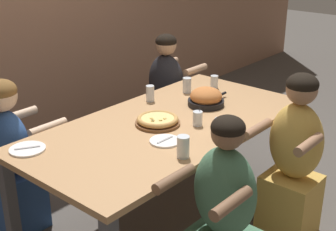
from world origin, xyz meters
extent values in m
plane|color=#514C47|center=(0.00, 0.00, 0.00)|extent=(18.00, 18.00, 0.00)
cube|color=tan|center=(0.00, 0.00, 0.73)|extent=(2.04, 1.02, 0.04)
cube|color=#4C4C51|center=(0.96, -0.45, 0.36)|extent=(0.07, 0.07, 0.71)
cube|color=#4C4C51|center=(-0.96, 0.45, 0.36)|extent=(0.07, 0.07, 0.71)
cube|color=#4C4C51|center=(0.96, 0.45, 0.36)|extent=(0.07, 0.07, 0.71)
cylinder|color=brown|center=(-0.07, 0.03, 0.76)|extent=(0.30, 0.30, 0.02)
torus|color=tan|center=(-0.07, 0.03, 0.79)|extent=(0.28, 0.28, 0.03)
cylinder|color=#E5C675|center=(-0.07, 0.03, 0.78)|extent=(0.23, 0.23, 0.03)
cylinder|color=#E5C166|center=(-0.09, -0.01, 0.80)|extent=(0.02, 0.02, 0.01)
cylinder|color=#E5C166|center=(-0.13, 0.02, 0.80)|extent=(0.02, 0.02, 0.01)
cylinder|color=#E5C166|center=(-0.13, 0.02, 0.80)|extent=(0.02, 0.02, 0.01)
cylinder|color=#E5C166|center=(-0.05, -0.02, 0.80)|extent=(0.02, 0.02, 0.01)
cylinder|color=#E5C166|center=(-0.10, 0.05, 0.80)|extent=(0.02, 0.02, 0.01)
cylinder|color=black|center=(0.43, 0.00, 0.77)|extent=(0.27, 0.27, 0.04)
cylinder|color=black|center=(0.62, 0.00, 0.78)|extent=(0.12, 0.02, 0.02)
ellipsoid|color=#C17038|center=(0.43, 0.00, 0.82)|extent=(0.23, 0.23, 0.13)
cylinder|color=white|center=(-0.24, -0.19, 0.76)|extent=(0.19, 0.19, 0.01)
cube|color=#B7B7BC|center=(-0.24, -0.19, 0.77)|extent=(0.13, 0.02, 0.01)
cylinder|color=white|center=(-0.85, 0.35, 0.76)|extent=(0.21, 0.21, 0.01)
cube|color=#B7B7BC|center=(-0.85, 0.35, 0.77)|extent=(0.13, 0.09, 0.01)
cylinder|color=silver|center=(0.09, -0.18, 0.80)|extent=(0.06, 0.06, 0.10)
cylinder|color=#1EA8DB|center=(0.09, -0.18, 0.79)|extent=(0.06, 0.06, 0.07)
cylinder|color=black|center=(0.10, -0.18, 0.81)|extent=(0.01, 0.01, 0.12)
cylinder|color=silver|center=(0.02, -0.40, 0.82)|extent=(0.07, 0.07, 0.13)
cylinder|color=silver|center=(0.02, -0.40, 0.79)|extent=(0.06, 0.06, 0.07)
cylinder|color=silver|center=(0.56, 0.29, 0.81)|extent=(0.07, 0.07, 0.12)
cylinder|color=black|center=(0.56, 0.29, 0.78)|extent=(0.06, 0.06, 0.06)
cylinder|color=silver|center=(0.23, 0.37, 0.81)|extent=(0.06, 0.06, 0.12)
cylinder|color=black|center=(0.23, 0.37, 0.79)|extent=(0.05, 0.05, 0.07)
cylinder|color=silver|center=(-0.33, -0.39, 0.82)|extent=(0.07, 0.07, 0.13)
cylinder|color=black|center=(-0.33, -0.39, 0.79)|extent=(0.06, 0.06, 0.07)
cylinder|color=silver|center=(0.79, 0.19, 0.80)|extent=(0.06, 0.06, 0.10)
cube|color=#232328|center=(0.82, 0.73, 0.22)|extent=(0.32, 0.34, 0.43)
ellipsoid|color=#232328|center=(0.82, 0.73, 0.68)|extent=(0.24, 0.36, 0.50)
sphere|color=tan|center=(0.82, 0.73, 1.02)|extent=(0.18, 0.18, 0.18)
ellipsoid|color=black|center=(0.82, 0.73, 1.05)|extent=(0.19, 0.19, 0.13)
cylinder|color=tan|center=(1.03, 0.90, 0.78)|extent=(0.28, 0.06, 0.06)
cylinder|color=tan|center=(1.03, 0.56, 0.78)|extent=(0.28, 0.06, 0.06)
cube|color=gold|center=(0.41, -0.73, 0.22)|extent=(0.32, 0.34, 0.43)
ellipsoid|color=gold|center=(0.41, -0.73, 0.69)|extent=(0.24, 0.36, 0.52)
sphere|color=#9E7051|center=(0.41, -0.73, 1.04)|extent=(0.20, 0.20, 0.20)
ellipsoid|color=black|center=(0.41, -0.73, 1.08)|extent=(0.20, 0.20, 0.14)
cylinder|color=#9E7051|center=(0.21, -0.90, 0.80)|extent=(0.28, 0.06, 0.06)
cylinder|color=#9E7051|center=(0.21, -0.56, 0.80)|extent=(0.28, 0.06, 0.06)
cube|color=#2D5193|center=(-0.77, 0.73, 0.22)|extent=(0.32, 0.34, 0.43)
ellipsoid|color=#2D5193|center=(-0.77, 0.73, 0.66)|extent=(0.24, 0.36, 0.45)
sphere|color=beige|center=(-0.77, 0.73, 0.98)|extent=(0.21, 0.21, 0.21)
ellipsoid|color=brown|center=(-0.77, 0.73, 1.01)|extent=(0.21, 0.21, 0.14)
cylinder|color=beige|center=(-0.56, 0.90, 0.74)|extent=(0.28, 0.06, 0.06)
cylinder|color=beige|center=(-0.56, 0.56, 0.74)|extent=(0.28, 0.06, 0.06)
ellipsoid|color=#477556|center=(-0.40, -0.73, 0.69)|extent=(0.24, 0.36, 0.51)
sphere|color=brown|center=(-0.40, -0.73, 1.02)|extent=(0.17, 0.17, 0.17)
ellipsoid|color=black|center=(-0.40, -0.73, 1.05)|extent=(0.17, 0.17, 0.12)
cylinder|color=brown|center=(-0.60, -0.90, 0.79)|extent=(0.28, 0.06, 0.06)
cylinder|color=brown|center=(-0.60, -0.56, 0.79)|extent=(0.28, 0.06, 0.06)
camera|label=1|loc=(-2.19, -1.88, 1.97)|focal=50.00mm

